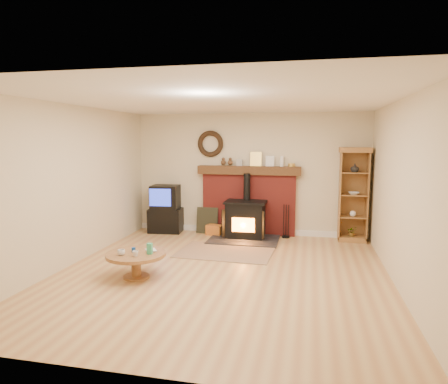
% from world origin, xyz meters
% --- Properties ---
extents(ground, '(5.50, 5.50, 0.00)m').
position_xyz_m(ground, '(0.00, 0.00, 0.00)').
color(ground, '#B57E4B').
rests_on(ground, ground).
extents(room_shell, '(5.02, 5.52, 2.61)m').
position_xyz_m(room_shell, '(-0.02, 0.09, 1.72)').
color(room_shell, beige).
rests_on(room_shell, ground).
extents(chimney_breast, '(2.20, 0.22, 1.78)m').
position_xyz_m(chimney_breast, '(0.00, 2.67, 0.80)').
color(chimney_breast, maroon).
rests_on(chimney_breast, ground).
extents(wood_stove, '(1.40, 1.00, 1.34)m').
position_xyz_m(wood_stove, '(-0.00, 2.28, 0.38)').
color(wood_stove, black).
rests_on(wood_stove, ground).
extents(area_rug, '(1.74, 1.23, 0.01)m').
position_xyz_m(area_rug, '(-0.19, 1.17, 0.01)').
color(area_rug, brown).
rests_on(area_rug, ground).
extents(tv_unit, '(0.75, 0.56, 1.04)m').
position_xyz_m(tv_unit, '(-1.82, 2.47, 0.50)').
color(tv_unit, black).
rests_on(tv_unit, ground).
extents(curio_cabinet, '(0.61, 0.44, 1.89)m').
position_xyz_m(curio_cabinet, '(2.14, 2.55, 0.95)').
color(curio_cabinet, '#935B30').
rests_on(curio_cabinet, ground).
extents(firelog_box, '(0.40, 0.32, 0.22)m').
position_xyz_m(firelog_box, '(-0.68, 2.40, 0.11)').
color(firelog_box, orange).
rests_on(firelog_box, ground).
extents(leaning_painting, '(0.47, 0.13, 0.57)m').
position_xyz_m(leaning_painting, '(-0.89, 2.55, 0.28)').
color(leaning_painting, black).
rests_on(leaning_painting, ground).
extents(fire_tools, '(0.16, 0.16, 0.70)m').
position_xyz_m(fire_tools, '(0.82, 2.50, 0.13)').
color(fire_tools, black).
rests_on(fire_tools, ground).
extents(coffee_table, '(0.88, 0.88, 0.54)m').
position_xyz_m(coffee_table, '(-1.20, -0.44, 0.31)').
color(coffee_table, brown).
rests_on(coffee_table, ground).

